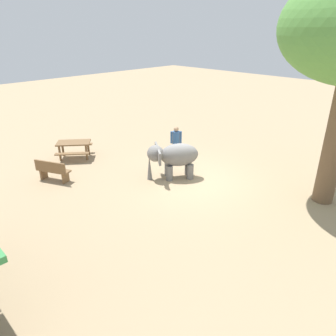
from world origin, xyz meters
name	(u,v)px	position (x,y,z in m)	size (l,w,h in m)	color
ground_plane	(192,181)	(0.00, 0.00, 0.00)	(60.00, 60.00, 0.00)	tan
elephant	(174,156)	(0.73, 0.31, 0.93)	(1.87, 1.99, 1.45)	slate
person_handler	(176,141)	(1.91, -1.06, 0.95)	(0.37, 0.40, 1.62)	#3F3833
wooden_bench	(53,170)	(3.90, 3.92, 0.47)	(1.44, 0.97, 0.88)	brown
picnic_table_near	(74,146)	(5.52, 2.04, 0.59)	(2.10, 2.10, 0.78)	brown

